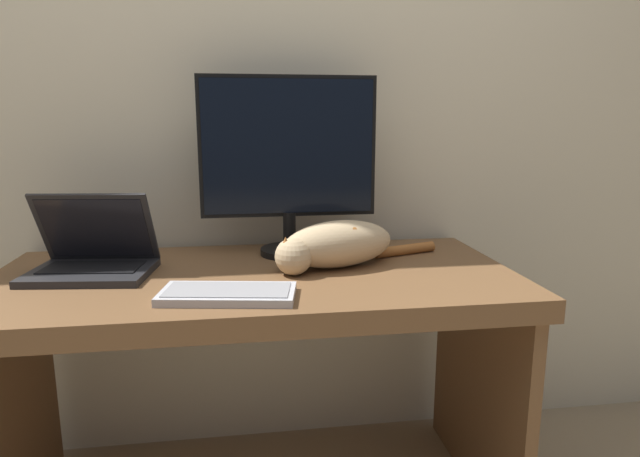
# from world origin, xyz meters

# --- Properties ---
(wall_back) EXTENTS (6.40, 0.06, 2.60)m
(wall_back) POSITION_xyz_m (0.00, 0.75, 1.30)
(wall_back) COLOR beige
(wall_back) RESTS_ON ground_plane
(desk) EXTENTS (1.45, 0.69, 0.74)m
(desk) POSITION_xyz_m (0.00, 0.34, 0.58)
(desk) COLOR brown
(desk) RESTS_ON ground_plane
(monitor) EXTENTS (0.54, 0.19, 0.55)m
(monitor) POSITION_xyz_m (0.12, 0.54, 1.04)
(monitor) COLOR black
(monitor) RESTS_ON desk
(laptop) EXTENTS (0.34, 0.27, 0.23)m
(laptop) POSITION_xyz_m (-0.44, 0.39, 0.78)
(laptop) COLOR #232326
(laptop) RESTS_ON desk
(external_keyboard) EXTENTS (0.34, 0.20, 0.02)m
(external_keyboard) POSITION_xyz_m (-0.07, 0.13, 0.75)
(external_keyboard) COLOR #BCBCC1
(external_keyboard) RESTS_ON desk
(cat) EXTENTS (0.53, 0.28, 0.14)m
(cat) POSITION_xyz_m (0.23, 0.37, 0.81)
(cat) COLOR #D1B284
(cat) RESTS_ON desk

